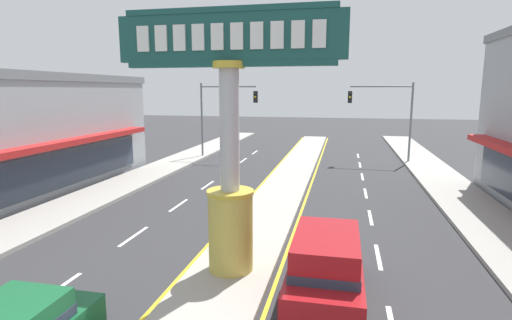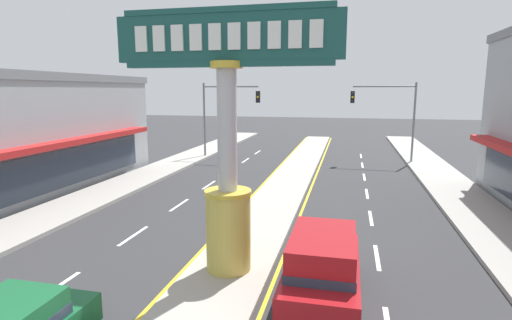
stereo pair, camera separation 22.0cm
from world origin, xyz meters
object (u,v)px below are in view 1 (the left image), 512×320
district_sign (230,155)px  traffic_light_right_side (388,108)px  traffic_light_left_side (222,107)px  suv_near_right_lane (326,266)px

district_sign → traffic_light_right_side: size_ratio=1.26×
traffic_light_left_side → district_sign: bearing=-72.3°
traffic_light_right_side → suv_near_right_lane: traffic_light_right_side is taller
district_sign → traffic_light_left_side: (-6.52, 20.50, 0.51)m
traffic_light_left_side → suv_near_right_lane: bearing=-66.3°
district_sign → suv_near_right_lane: (2.94, -1.01, -2.76)m
traffic_light_left_side → traffic_light_right_side: 13.08m
traffic_light_right_side → suv_near_right_lane: 22.87m
traffic_light_left_side → traffic_light_right_side: size_ratio=1.00×
district_sign → traffic_light_left_side: size_ratio=1.26×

